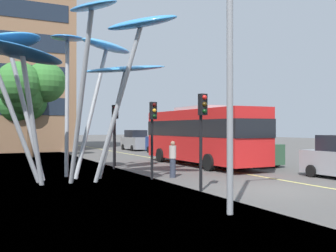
{
  "coord_description": "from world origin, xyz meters",
  "views": [
    {
      "loc": [
        -10.54,
        -11.87,
        2.4
      ],
      "look_at": [
        -0.9,
        7.88,
        2.5
      ],
      "focal_mm": 42.26,
      "sensor_mm": 36.0,
      "label": 1
    }
  ],
  "objects_px": {
    "car_parked_mid": "(252,150)",
    "car_far_side": "(136,141)",
    "red_bus": "(201,133)",
    "car_parked_far": "(198,145)",
    "street_lamp": "(240,17)",
    "pedestrian": "(173,159)",
    "car_side_street": "(163,141)",
    "leaf_sculpture": "(70,52)",
    "traffic_light_island_mid": "(114,123)",
    "traffic_light_kerb_far": "(153,123)",
    "traffic_light_opposite": "(115,122)",
    "traffic_light_kerb_near": "(202,121)"
  },
  "relations": [
    {
      "from": "car_far_side",
      "to": "street_lamp",
      "type": "distance_m",
      "value": 32.01
    },
    {
      "from": "pedestrian",
      "to": "car_parked_mid",
      "type": "bearing_deg",
      "value": 23.73
    },
    {
      "from": "street_lamp",
      "to": "car_side_street",
      "type": "bearing_deg",
      "value": 69.43
    },
    {
      "from": "car_far_side",
      "to": "street_lamp",
      "type": "relative_size",
      "value": 0.51
    },
    {
      "from": "traffic_light_island_mid",
      "to": "traffic_light_kerb_far",
      "type": "bearing_deg",
      "value": -88.71
    },
    {
      "from": "leaf_sculpture",
      "to": "street_lamp",
      "type": "relative_size",
      "value": 1.11
    },
    {
      "from": "street_lamp",
      "to": "traffic_light_kerb_far",
      "type": "bearing_deg",
      "value": 84.74
    },
    {
      "from": "traffic_light_island_mid",
      "to": "street_lamp",
      "type": "relative_size",
      "value": 0.42
    },
    {
      "from": "street_lamp",
      "to": "pedestrian",
      "type": "bearing_deg",
      "value": 76.83
    },
    {
      "from": "leaf_sculpture",
      "to": "car_parked_far",
      "type": "bearing_deg",
      "value": 36.54
    },
    {
      "from": "red_bus",
      "to": "leaf_sculpture",
      "type": "relative_size",
      "value": 1.13
    },
    {
      "from": "traffic_light_kerb_near",
      "to": "car_parked_mid",
      "type": "distance_m",
      "value": 11.11
    },
    {
      "from": "traffic_light_kerb_far",
      "to": "car_parked_far",
      "type": "height_order",
      "value": "traffic_light_kerb_far"
    },
    {
      "from": "red_bus",
      "to": "traffic_light_kerb_far",
      "type": "distance_m",
      "value": 7.39
    },
    {
      "from": "traffic_light_kerb_far",
      "to": "pedestrian",
      "type": "height_order",
      "value": "traffic_light_kerb_far"
    },
    {
      "from": "car_far_side",
      "to": "street_lamp",
      "type": "height_order",
      "value": "street_lamp"
    },
    {
      "from": "traffic_light_opposite",
      "to": "pedestrian",
      "type": "bearing_deg",
      "value": -83.82
    },
    {
      "from": "car_parked_far",
      "to": "car_side_street",
      "type": "bearing_deg",
      "value": 87.92
    },
    {
      "from": "car_parked_mid",
      "to": "traffic_light_island_mid",
      "type": "bearing_deg",
      "value": 167.52
    },
    {
      "from": "red_bus",
      "to": "pedestrian",
      "type": "xyz_separation_m",
      "value": [
        -4.37,
        -4.66,
        -1.16
      ]
    },
    {
      "from": "car_parked_mid",
      "to": "car_far_side",
      "type": "xyz_separation_m",
      "value": [
        -0.34,
        19.35,
        0.04
      ]
    },
    {
      "from": "red_bus",
      "to": "car_parked_far",
      "type": "distance_m",
      "value": 5.92
    },
    {
      "from": "leaf_sculpture",
      "to": "traffic_light_opposite",
      "type": "bearing_deg",
      "value": 53.99
    },
    {
      "from": "traffic_light_kerb_far",
      "to": "car_side_street",
      "type": "xyz_separation_m",
      "value": [
        8.52,
        16.9,
        -1.5
      ]
    },
    {
      "from": "traffic_light_opposite",
      "to": "car_far_side",
      "type": "height_order",
      "value": "traffic_light_opposite"
    },
    {
      "from": "red_bus",
      "to": "car_parked_far",
      "type": "relative_size",
      "value": 2.57
    },
    {
      "from": "street_lamp",
      "to": "red_bus",
      "type": "bearing_deg",
      "value": 63.71
    },
    {
      "from": "traffic_light_kerb_far",
      "to": "traffic_light_opposite",
      "type": "distance_m",
      "value": 6.78
    },
    {
      "from": "red_bus",
      "to": "car_far_side",
      "type": "xyz_separation_m",
      "value": [
        2.52,
        17.87,
        -1.04
      ]
    },
    {
      "from": "traffic_light_kerb_far",
      "to": "street_lamp",
      "type": "height_order",
      "value": "street_lamp"
    },
    {
      "from": "traffic_light_opposite",
      "to": "car_side_street",
      "type": "height_order",
      "value": "traffic_light_opposite"
    },
    {
      "from": "leaf_sculpture",
      "to": "traffic_light_kerb_far",
      "type": "xyz_separation_m",
      "value": [
        3.57,
        -1.25,
        -3.23
      ]
    },
    {
      "from": "traffic_light_kerb_near",
      "to": "traffic_light_kerb_far",
      "type": "bearing_deg",
      "value": 93.71
    },
    {
      "from": "car_far_side",
      "to": "pedestrian",
      "type": "distance_m",
      "value": 23.55
    },
    {
      "from": "traffic_light_island_mid",
      "to": "street_lamp",
      "type": "height_order",
      "value": "street_lamp"
    },
    {
      "from": "red_bus",
      "to": "traffic_light_island_mid",
      "type": "xyz_separation_m",
      "value": [
        -5.63,
        0.39,
        0.65
      ]
    },
    {
      "from": "car_side_street",
      "to": "pedestrian",
      "type": "distance_m",
      "value": 18.24
    },
    {
      "from": "car_parked_far",
      "to": "pedestrian",
      "type": "distance_m",
      "value": 12.12
    },
    {
      "from": "traffic_light_island_mid",
      "to": "street_lamp",
      "type": "distance_m",
      "value": 13.3
    },
    {
      "from": "red_bus",
      "to": "traffic_light_opposite",
      "type": "bearing_deg",
      "value": 159.67
    },
    {
      "from": "leaf_sculpture",
      "to": "traffic_light_kerb_near",
      "type": "distance_m",
      "value": 7.24
    },
    {
      "from": "car_parked_mid",
      "to": "car_far_side",
      "type": "distance_m",
      "value": 19.35
    },
    {
      "from": "traffic_light_island_mid",
      "to": "car_far_side",
      "type": "bearing_deg",
      "value": 65.0
    },
    {
      "from": "car_parked_mid",
      "to": "car_side_street",
      "type": "xyz_separation_m",
      "value": [
        0.16,
        13.5,
        0.13
      ]
    },
    {
      "from": "car_parked_mid",
      "to": "street_lamp",
      "type": "xyz_separation_m",
      "value": [
        -9.08,
        -11.11,
        4.54
      ]
    },
    {
      "from": "leaf_sculpture",
      "to": "car_far_side",
      "type": "relative_size",
      "value": 2.15
    },
    {
      "from": "leaf_sculpture",
      "to": "traffic_light_opposite",
      "type": "height_order",
      "value": "leaf_sculpture"
    },
    {
      "from": "traffic_light_kerb_near",
      "to": "pedestrian",
      "type": "bearing_deg",
      "value": 78.16
    },
    {
      "from": "traffic_light_kerb_far",
      "to": "traffic_light_opposite",
      "type": "height_order",
      "value": "traffic_light_opposite"
    },
    {
      "from": "traffic_light_island_mid",
      "to": "red_bus",
      "type": "bearing_deg",
      "value": -3.99
    }
  ]
}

